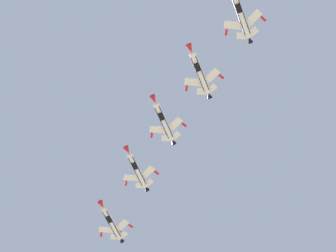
% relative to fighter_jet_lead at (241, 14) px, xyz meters
% --- Properties ---
extents(fighter_jet_lead, '(10.66, 15.94, 4.34)m').
position_rel_fighter_jet_lead_xyz_m(fighter_jet_lead, '(0.00, 0.00, 0.00)').
color(fighter_jet_lead, white).
extents(fighter_jet_left_wing, '(10.66, 15.94, 4.35)m').
position_rel_fighter_jet_lead_xyz_m(fighter_jet_left_wing, '(-14.03, 11.83, 1.15)').
color(fighter_jet_left_wing, white).
extents(fighter_jet_right_wing, '(10.66, 15.94, 4.35)m').
position_rel_fighter_jet_lead_xyz_m(fighter_jet_right_wing, '(-27.72, 23.10, 2.99)').
color(fighter_jet_right_wing, white).
extents(fighter_jet_left_outer, '(10.66, 15.94, 4.36)m').
position_rel_fighter_jet_lead_xyz_m(fighter_jet_left_outer, '(-40.46, 36.44, 4.56)').
color(fighter_jet_left_outer, white).
extents(fighter_jet_right_outer, '(10.66, 15.94, 4.35)m').
position_rel_fighter_jet_lead_xyz_m(fighter_jet_right_outer, '(-52.92, 48.91, 0.58)').
color(fighter_jet_right_outer, white).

